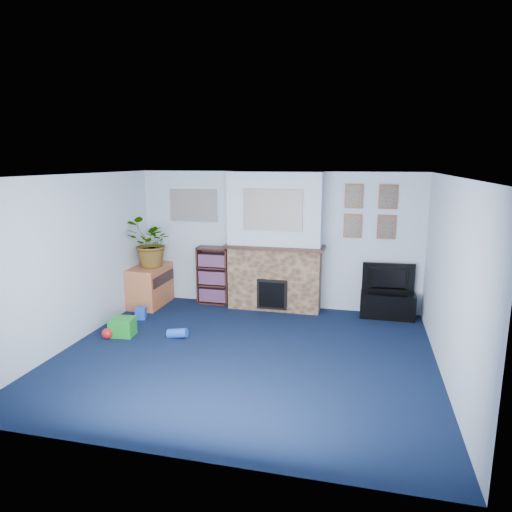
% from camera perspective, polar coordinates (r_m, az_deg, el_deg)
% --- Properties ---
extents(floor, '(5.00, 4.50, 0.01)m').
position_cam_1_polar(floor, '(6.32, -1.40, -12.28)').
color(floor, '#0D1934').
rests_on(floor, ground).
extents(ceiling, '(5.00, 4.50, 0.01)m').
position_cam_1_polar(ceiling, '(5.77, -1.52, 10.03)').
color(ceiling, white).
rests_on(ceiling, wall_back).
extents(wall_back, '(5.00, 0.04, 2.40)m').
position_cam_1_polar(wall_back, '(8.08, 2.64, 1.99)').
color(wall_back, silver).
rests_on(wall_back, ground).
extents(wall_front, '(5.00, 0.04, 2.40)m').
position_cam_1_polar(wall_front, '(3.89, -10.10, -9.16)').
color(wall_front, silver).
rests_on(wall_front, ground).
extents(wall_left, '(0.04, 4.50, 2.40)m').
position_cam_1_polar(wall_left, '(6.99, -21.68, -0.41)').
color(wall_left, silver).
rests_on(wall_left, ground).
extents(wall_right, '(0.04, 4.50, 2.40)m').
position_cam_1_polar(wall_right, '(5.83, 23.06, -2.84)').
color(wall_right, silver).
rests_on(wall_right, ground).
extents(chimney_breast, '(1.72, 0.50, 2.40)m').
position_cam_1_polar(chimney_breast, '(7.89, 2.36, 1.63)').
color(chimney_breast, brown).
rests_on(chimney_breast, ground).
extents(collage_main, '(1.00, 0.03, 0.68)m').
position_cam_1_polar(collage_main, '(7.60, 2.09, 5.78)').
color(collage_main, gray).
rests_on(collage_main, chimney_breast).
extents(collage_left, '(0.90, 0.03, 0.58)m').
position_cam_1_polar(collage_left, '(8.41, -7.82, 6.27)').
color(collage_left, gray).
rests_on(collage_left, wall_back).
extents(portrait_tl, '(0.30, 0.03, 0.40)m').
position_cam_1_polar(portrait_tl, '(7.82, 12.14, 7.32)').
color(portrait_tl, brown).
rests_on(portrait_tl, wall_back).
extents(portrait_tr, '(0.30, 0.03, 0.40)m').
position_cam_1_polar(portrait_tr, '(7.83, 16.19, 7.12)').
color(portrait_tr, brown).
rests_on(portrait_tr, wall_back).
extents(portrait_bl, '(0.30, 0.03, 0.40)m').
position_cam_1_polar(portrait_bl, '(7.88, 11.98, 3.70)').
color(portrait_bl, brown).
rests_on(portrait_bl, wall_back).
extents(portrait_br, '(0.30, 0.03, 0.40)m').
position_cam_1_polar(portrait_br, '(7.88, 15.99, 3.50)').
color(portrait_br, brown).
rests_on(portrait_br, wall_back).
extents(tv_stand, '(0.89, 0.37, 0.42)m').
position_cam_1_polar(tv_stand, '(7.97, 16.09, -5.83)').
color(tv_stand, black).
rests_on(tv_stand, ground).
extents(television, '(0.86, 0.16, 0.49)m').
position_cam_1_polar(television, '(7.87, 16.27, -2.73)').
color(television, black).
rests_on(television, tv_stand).
extents(bookshelf, '(0.58, 0.28, 1.05)m').
position_cam_1_polar(bookshelf, '(8.38, -5.30, -2.58)').
color(bookshelf, '#321812').
rests_on(bookshelf, ground).
extents(sideboard, '(0.51, 0.92, 0.72)m').
position_cam_1_polar(sideboard, '(8.51, -13.08, -3.67)').
color(sideboard, '#BA643B').
rests_on(sideboard, ground).
extents(potted_plant, '(0.95, 1.00, 0.87)m').
position_cam_1_polar(potted_plant, '(8.27, -13.18, 1.59)').
color(potted_plant, '#26661E').
rests_on(potted_plant, sideboard).
extents(mantel_clock, '(0.10, 0.06, 0.14)m').
position_cam_1_polar(mantel_clock, '(7.85, 1.84, 1.85)').
color(mantel_clock, gold).
rests_on(mantel_clock, chimney_breast).
extents(mantel_candle, '(0.05, 0.05, 0.17)m').
position_cam_1_polar(mantel_candle, '(7.78, 4.45, 1.81)').
color(mantel_candle, '#B2BFC6').
rests_on(mantel_candle, chimney_breast).
extents(mantel_teddy, '(0.13, 0.13, 0.13)m').
position_cam_1_polar(mantel_teddy, '(7.96, -1.51, 1.95)').
color(mantel_teddy, gray).
rests_on(mantel_teddy, chimney_breast).
extents(mantel_can, '(0.06, 0.06, 0.12)m').
position_cam_1_polar(mantel_can, '(7.73, 7.44, 1.53)').
color(mantel_can, blue).
rests_on(mantel_can, chimney_breast).
extents(green_crate, '(0.37, 0.31, 0.28)m').
position_cam_1_polar(green_crate, '(7.20, -16.35, -8.48)').
color(green_crate, '#198C26').
rests_on(green_crate, ground).
extents(toy_ball, '(0.16, 0.16, 0.16)m').
position_cam_1_polar(toy_ball, '(7.17, -18.10, -9.11)').
color(toy_ball, red).
rests_on(toy_ball, ground).
extents(toy_block, '(0.20, 0.20, 0.20)m').
position_cam_1_polar(toy_block, '(7.86, -14.19, -6.85)').
color(toy_block, blue).
rests_on(toy_block, ground).
extents(toy_tube, '(0.31, 0.14, 0.18)m').
position_cam_1_polar(toy_tube, '(6.96, -9.79, -9.50)').
color(toy_tube, blue).
rests_on(toy_tube, ground).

